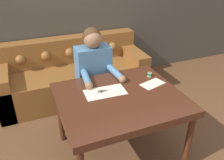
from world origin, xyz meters
The scene contains 9 objects.
ground_plane centered at (0.00, 0.00, 0.00)m, with size 16.00×16.00×0.00m, color brown.
wall_back centered at (0.00, 1.83, 1.30)m, with size 8.00×0.06×2.60m.
dining_table centered at (0.14, 0.06, 0.65)m, with size 1.16×0.99×0.72m.
couch centered at (0.00, 1.43, 0.30)m, with size 2.09×0.79×0.82m.
person centered at (0.09, 0.72, 0.61)m, with size 0.44×0.61×1.20m.
pattern_paper_main centered at (0.03, 0.18, 0.73)m, with size 0.41×0.23×0.00m.
pattern_paper_offcut centered at (0.54, 0.14, 0.73)m, with size 0.28×0.20×0.00m.
scissors centered at (0.03, 0.20, 0.73)m, with size 0.20×0.07×0.01m.
thread_spool centered at (0.59, 0.30, 0.75)m, with size 0.04×0.04×0.05m.
Camera 1 is at (-0.65, -1.65, 1.92)m, focal length 38.00 mm.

